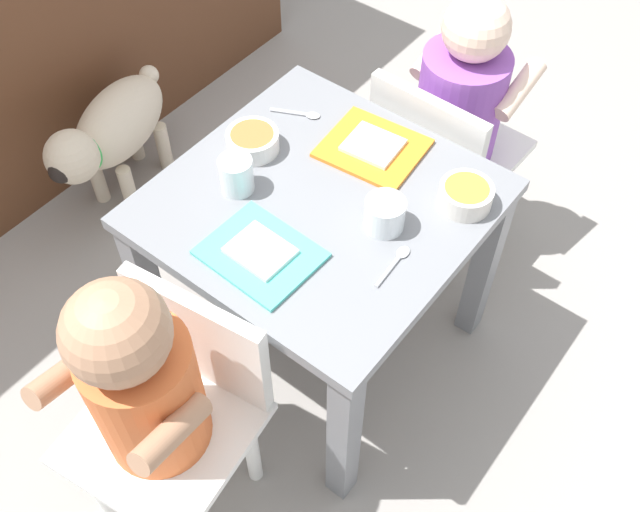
% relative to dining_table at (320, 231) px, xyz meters
% --- Properties ---
extents(ground_plane, '(7.00, 7.00, 0.00)m').
position_rel_dining_table_xyz_m(ground_plane, '(0.00, 0.00, -0.38)').
color(ground_plane, gray).
extents(dining_table, '(0.54, 0.54, 0.46)m').
position_rel_dining_table_xyz_m(dining_table, '(0.00, 0.00, 0.00)').
color(dining_table, slate).
rests_on(dining_table, ground).
extents(seated_child_left, '(0.32, 0.32, 0.67)m').
position_rel_dining_table_xyz_m(seated_child_left, '(-0.43, -0.01, 0.04)').
color(seated_child_left, white).
rests_on(seated_child_left, ground).
extents(seated_child_right, '(0.29, 0.29, 0.65)m').
position_rel_dining_table_xyz_m(seated_child_right, '(0.43, -0.03, 0.03)').
color(seated_child_right, white).
rests_on(seated_child_right, ground).
extents(dog, '(0.41, 0.23, 0.31)m').
position_rel_dining_table_xyz_m(dog, '(0.05, 0.68, -0.17)').
color(dog, beige).
rests_on(dog, ground).
extents(food_tray_left, '(0.15, 0.19, 0.02)m').
position_rel_dining_table_xyz_m(food_tray_left, '(-0.16, 0.00, 0.09)').
color(food_tray_left, '#4CC6BC').
rests_on(food_tray_left, dining_table).
extents(food_tray_right, '(0.17, 0.19, 0.02)m').
position_rel_dining_table_xyz_m(food_tray_right, '(0.16, 0.00, 0.09)').
color(food_tray_right, orange).
rests_on(food_tray_right, dining_table).
extents(water_cup_left, '(0.06, 0.06, 0.07)m').
position_rel_dining_table_xyz_m(water_cup_left, '(-0.07, 0.13, 0.11)').
color(water_cup_left, white).
rests_on(water_cup_left, dining_table).
extents(water_cup_right, '(0.07, 0.07, 0.06)m').
position_rel_dining_table_xyz_m(water_cup_right, '(0.02, -0.12, 0.11)').
color(water_cup_right, white).
rests_on(water_cup_right, dining_table).
extents(cereal_bowl_right_side, '(0.09, 0.09, 0.04)m').
position_rel_dining_table_xyz_m(cereal_bowl_right_side, '(0.15, -0.20, 0.11)').
color(cereal_bowl_right_side, silver).
rests_on(cereal_bowl_right_side, dining_table).
extents(cereal_bowl_left_side, '(0.10, 0.10, 0.04)m').
position_rel_dining_table_xyz_m(cereal_bowl_left_side, '(0.02, 0.18, 0.11)').
color(cereal_bowl_left_side, white).
rests_on(cereal_bowl_left_side, dining_table).
extents(spoon_by_left_tray, '(0.10, 0.02, 0.01)m').
position_rel_dining_table_xyz_m(spoon_by_left_tray, '(-0.04, -0.18, 0.09)').
color(spoon_by_left_tray, silver).
rests_on(spoon_by_left_tray, dining_table).
extents(spoon_by_right_tray, '(0.06, 0.10, 0.01)m').
position_rel_dining_table_xyz_m(spoon_by_right_tray, '(0.15, 0.17, 0.09)').
color(spoon_by_right_tray, silver).
rests_on(spoon_by_right_tray, dining_table).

